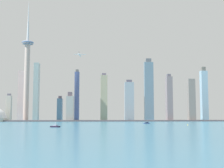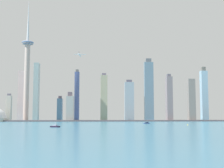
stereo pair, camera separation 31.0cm
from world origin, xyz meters
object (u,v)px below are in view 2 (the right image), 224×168
(skyscraper_3, at_px, (22,96))
(skyscraper_9, at_px, (149,91))
(skyscraper_7, at_px, (104,97))
(observation_tower, at_px, (27,67))
(boat_2, at_px, (55,126))
(skyscraper_0, at_px, (129,101))
(skyscraper_6, at_px, (9,108))
(skyscraper_11, at_px, (169,98))
(boat_1, at_px, (147,123))
(airplane, at_px, (80,55))
(skyscraper_1, at_px, (77,96))
(skyscraper_2, at_px, (191,100))
(channel_buoy_0, at_px, (188,125))
(skyscraper_10, at_px, (70,108))
(skyscraper_8, at_px, (36,92))
(skyscraper_5, at_px, (204,95))
(skyscraper_4, at_px, (60,109))

(skyscraper_3, xyz_separation_m, skyscraper_9, (373.41, -71.62, 11.42))
(skyscraper_9, bearing_deg, skyscraper_7, 152.48)
(observation_tower, relative_size, boat_2, 22.25)
(skyscraper_0, distance_m, skyscraper_6, 335.85)
(skyscraper_6, relative_size, skyscraper_11, 0.59)
(boat_1, bearing_deg, boat_2, 31.13)
(skyscraper_3, distance_m, skyscraper_6, 80.28)
(boat_2, xyz_separation_m, airplane, (18.52, 328.04, 172.07))
(skyscraper_1, relative_size, skyscraper_2, 1.31)
(boat_2, distance_m, channel_buoy_0, 230.45)
(airplane, bearing_deg, skyscraper_0, -59.46)
(skyscraper_11, bearing_deg, observation_tower, 176.32)
(skyscraper_3, bearing_deg, airplane, -38.40)
(skyscraper_9, relative_size, channel_buoy_0, 90.83)
(skyscraper_10, xyz_separation_m, boat_1, (173.49, -200.04, -34.61))
(skyscraper_11, bearing_deg, airplane, -172.51)
(skyscraper_3, height_order, airplane, airplane)
(skyscraper_0, bearing_deg, skyscraper_2, -12.99)
(skyscraper_3, height_order, skyscraper_11, skyscraper_3)
(channel_buoy_0, bearing_deg, skyscraper_6, 140.14)
(skyscraper_8, xyz_separation_m, boat_1, (279.21, -282.89, -83.94))
(boat_2, relative_size, channel_buoy_0, 7.98)
(skyscraper_5, distance_m, boat_2, 551.91)
(skyscraper_6, distance_m, boat_2, 442.24)
(observation_tower, relative_size, skyscraper_3, 2.34)
(boat_1, bearing_deg, observation_tower, -50.65)
(observation_tower, relative_size, skyscraper_4, 4.91)
(skyscraper_11, bearing_deg, skyscraper_3, 165.33)
(skyscraper_2, bearing_deg, skyscraper_6, 174.27)
(channel_buoy_0, bearing_deg, boat_1, 119.41)
(skyscraper_1, height_order, skyscraper_8, skyscraper_8)
(skyscraper_2, bearing_deg, skyscraper_3, 166.20)
(boat_2, bearing_deg, observation_tower, 138.30)
(skyscraper_5, xyz_separation_m, skyscraper_10, (-381.62, -34.21, -38.40))
(observation_tower, xyz_separation_m, skyscraper_11, (390.09, -25.08, -87.13))
(observation_tower, distance_m, skyscraper_10, 166.77)
(channel_buoy_0, bearing_deg, skyscraper_10, 127.52)
(skyscraper_9, distance_m, boat_2, 459.61)
(skyscraper_6, distance_m, skyscraper_8, 94.26)
(skyscraper_9, xyz_separation_m, boat_2, (-212.37, -398.73, -84.57))
(skyscraper_2, relative_size, skyscraper_9, 0.64)
(skyscraper_3, height_order, skyscraper_9, skyscraper_9)
(skyscraper_1, relative_size, airplane, 4.70)
(channel_buoy_0, bearing_deg, observation_tower, 137.79)
(skyscraper_1, relative_size, skyscraper_9, 0.84)
(observation_tower, distance_m, skyscraper_3, 117.79)
(airplane, bearing_deg, boat_2, -177.21)
(skyscraper_4, relative_size, skyscraper_6, 0.94)
(skyscraper_10, distance_m, channel_buoy_0, 376.59)
(skyscraper_5, height_order, skyscraper_8, skyscraper_8)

